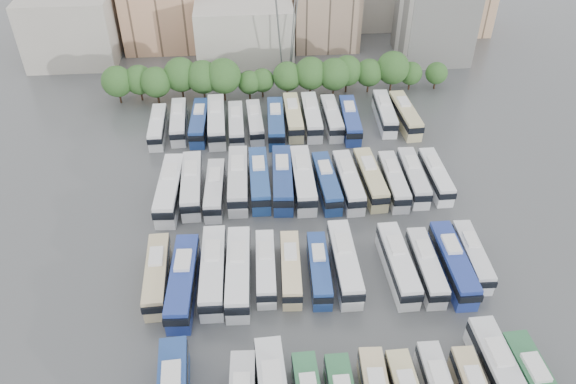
{
  "coord_description": "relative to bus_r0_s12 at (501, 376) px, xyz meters",
  "views": [
    {
      "loc": [
        -6.23,
        -54.22,
        52.04
      ],
      "look_at": [
        -1.08,
        8.25,
        3.0
      ],
      "focal_mm": 35.0,
      "sensor_mm": 36.0,
      "label": 1
    }
  ],
  "objects": [
    {
      "name": "bus_r1_s6",
      "position": [
        -20.1,
        17.22,
        -0.31
      ],
      "size": [
        2.93,
        11.15,
        3.47
      ],
      "rotation": [
        0.0,
        0.0,
        -0.05
      ],
      "color": "beige",
      "rests_on": "ground"
    },
    {
      "name": "bus_r2_s6",
      "position": [
        -19.78,
        35.4,
        0.05
      ],
      "size": [
        3.57,
        13.5,
        4.2
      ],
      "rotation": [
        0.0,
        0.0,
        -0.05
      ],
      "color": "navy",
      "rests_on": "ground"
    },
    {
      "name": "bus_r2_s1",
      "position": [
        -36.3,
        34.23,
        0.08
      ],
      "size": [
        3.63,
        13.7,
        4.26
      ],
      "rotation": [
        0.0,
        0.0,
        -0.05
      ],
      "color": "white",
      "rests_on": "ground"
    },
    {
      "name": "bus_r2_s2",
      "position": [
        -33.21,
        35.18,
        -0.01
      ],
      "size": [
        3.16,
        13.07,
        4.08
      ],
      "rotation": [
        0.0,
        0.0,
        0.03
      ],
      "color": "silver",
      "rests_on": "ground"
    },
    {
      "name": "bus_r3_s3",
      "position": [
        -29.88,
        53.04,
        0.05
      ],
      "size": [
        3.29,
        13.48,
        4.21
      ],
      "rotation": [
        0.0,
        0.0,
        0.03
      ],
      "color": "silver",
      "rests_on": "ground"
    },
    {
      "name": "bus_r3_s0",
      "position": [
        -39.93,
        52.58,
        -0.28
      ],
      "size": [
        2.59,
        11.26,
        3.52
      ],
      "rotation": [
        0.0,
        0.0,
        0.01
      ],
      "color": "silver",
      "rests_on": "ground"
    },
    {
      "name": "bus_r3_s12",
      "position": [
        -0.21,
        53.73,
        -0.16
      ],
      "size": [
        3.13,
        12.11,
        3.77
      ],
      "rotation": [
        0.0,
        0.0,
        -0.04
      ],
      "color": "silver",
      "rests_on": "ground"
    },
    {
      "name": "bus_r1_s7",
      "position": [
        -16.6,
        16.8,
        -0.32
      ],
      "size": [
        2.79,
        11.08,
        3.45
      ],
      "rotation": [
        0.0,
        0.0,
        -0.04
      ],
      "color": "navy",
      "rests_on": "ground"
    },
    {
      "name": "bus_r2_s10",
      "position": [
        -6.63,
        34.64,
        -0.11
      ],
      "size": [
        3.29,
        12.44,
        3.87
      ],
      "rotation": [
        0.0,
        0.0,
        0.05
      ],
      "color": "#C5BB87",
      "rests_on": "ground"
    },
    {
      "name": "bus_r0_s12",
      "position": [
        0.0,
        0.0,
        0.0
      ],
      "size": [
        3.23,
        13.13,
        4.1
      ],
      "rotation": [
        0.0,
        0.0,
        0.03
      ],
      "color": "silver",
      "rests_on": "ground"
    },
    {
      "name": "bus_r2_s4",
      "position": [
        -26.37,
        35.75,
        0.05
      ],
      "size": [
        3.2,
        13.46,
        4.2
      ],
      "rotation": [
        0.0,
        0.0,
        -0.02
      ],
      "color": "silver",
      "rests_on": "ground"
    },
    {
      "name": "bus_r2_s11",
      "position": [
        -3.27,
        33.92,
        -0.19
      ],
      "size": [
        2.63,
        11.8,
        3.7
      ],
      "rotation": [
        0.0,
        0.0,
        -0.0
      ],
      "color": "silver",
      "rests_on": "ground"
    },
    {
      "name": "bus_r3_s5",
      "position": [
        -23.27,
        52.72,
        -0.28
      ],
      "size": [
        2.86,
        11.29,
        3.52
      ],
      "rotation": [
        0.0,
        0.0,
        0.04
      ],
      "color": "silver",
      "rests_on": "ground"
    },
    {
      "name": "bus_r2_s7",
      "position": [
        -16.73,
        35.08,
        0.05
      ],
      "size": [
        2.95,
        13.38,
        4.2
      ],
      "rotation": [
        0.0,
        0.0,
        -0.0
      ],
      "color": "silver",
      "rests_on": "ground"
    },
    {
      "name": "tree_line",
      "position": [
        -20.62,
        64.76,
        2.48
      ],
      "size": [
        65.61,
        7.98,
        8.35
      ],
      "color": "black",
      "rests_on": "ground"
    },
    {
      "name": "bus_r2_s13",
      "position": [
        3.41,
        34.65,
        -0.26
      ],
      "size": [
        2.6,
        11.4,
        3.57
      ],
      "rotation": [
        0.0,
        0.0,
        0.01
      ],
      "color": "silver",
      "rests_on": "ground"
    },
    {
      "name": "bus_r3_s13",
      "position": [
        3.19,
        52.66,
        -0.09
      ],
      "size": [
        3.35,
        12.6,
        3.92
      ],
      "rotation": [
        0.0,
        0.0,
        0.05
      ],
      "color": "#C9BD8A",
      "rests_on": "ground"
    },
    {
      "name": "bus_r3_s7",
      "position": [
        -16.56,
        53.67,
        -0.11
      ],
      "size": [
        2.76,
        12.35,
        3.87
      ],
      "rotation": [
        0.0,
        0.0,
        0.01
      ],
      "color": "beige",
      "rests_on": "ground"
    },
    {
      "name": "bus_r1_s1",
      "position": [
        -36.49,
        17.35,
        -0.16
      ],
      "size": [
        2.97,
        12.07,
        3.76
      ],
      "rotation": [
        0.0,
        0.0,
        0.03
      ],
      "color": "#C3B186",
      "rests_on": "ground"
    },
    {
      "name": "ground",
      "position": [
        -18.23,
        22.68,
        -2.01
      ],
      "size": [
        220.0,
        220.0,
        0.0
      ],
      "primitive_type": "plane",
      "color": "#424447",
      "rests_on": "ground"
    },
    {
      "name": "bus_r3_s9",
      "position": [
        -9.8,
        52.97,
        -0.2
      ],
      "size": [
        2.72,
        11.78,
        3.69
      ],
      "rotation": [
        0.0,
        0.0,
        0.01
      ],
      "color": "silver",
      "rests_on": "ground"
    },
    {
      "name": "bus_r2_s8",
      "position": [
        -13.29,
        34.27,
        -0.15
      ],
      "size": [
        3.26,
        12.22,
        3.8
      ],
      "rotation": [
        0.0,
        0.0,
        0.05
      ],
      "color": "navy",
      "rests_on": "ground"
    },
    {
      "name": "city_buildings",
      "position": [
        -25.7,
        94.55,
        5.86
      ],
      "size": [
        102.0,
        35.0,
        20.0
      ],
      "color": "#9E998E",
      "rests_on": "ground"
    },
    {
      "name": "bus_r1_s10",
      "position": [
        -6.74,
        16.69,
        -0.09
      ],
      "size": [
        3.0,
        12.53,
        3.91
      ],
      "rotation": [
        0.0,
        0.0,
        0.02
      ],
      "color": "silver",
      "rests_on": "ground"
    },
    {
      "name": "bus_r1_s8",
      "position": [
        -13.33,
        17.44,
        -0.05
      ],
      "size": [
        2.8,
        12.75,
        4.0
      ],
      "rotation": [
        0.0,
        0.0,
        0.0
      ],
      "color": "silver",
      "rests_on": "ground"
    },
    {
      "name": "bus_r3_s2",
      "position": [
        -32.86,
        53.19,
        -0.15
      ],
      "size": [
        3.15,
        12.17,
        3.79
      ],
      "rotation": [
        0.0,
        0.0,
        -0.04
      ],
      "color": "navy",
      "rests_on": "ground"
    },
    {
      "name": "bus_r3_s6",
      "position": [
        -19.71,
        51.78,
        -0.05
      ],
      "size": [
        3.24,
        12.83,
        4.0
      ],
      "rotation": [
        0.0,
        0.0,
        -0.04
      ],
      "color": "navy",
      "rests_on": "ground"
    },
    {
      "name": "bus_r3_s1",
      "position": [
        -36.46,
        53.86,
        -0.2
      ],
      "size": [
        3.01,
        11.85,
        3.69
      ],
      "rotation": [
        0.0,
        0.0,
        0.04
      ],
      "color": "silver",
      "rests_on": "ground"
    },
    {
      "name": "bus_r1_s2",
      "position": [
        -33.22,
        15.82,
        0.04
      ],
      "size": [
        3.53,
        13.44,
        4.18
      ],
      "rotation": [
        0.0,
        0.0,
        -0.05
      ],
      "color": "navy",
      "rests_on": "ground"
    },
    {
      "name": "bus_r1_s4",
      "position": [
        -26.57,
        16.79,
        0.03
      ],
      "size": [
        3.33,
        13.33,
        4.16
      ],
      "rotation": [
        0.0,
        0.0,
        -0.03
      ],
      "color": "silver",
      "rests_on": "ground"
    },
    {
      "name": "bus_r1_s12",
      "position": [
        0.13,
        16.18,
        -0.05
      ],
      "size": [
        2.84,
        12.72,
        3.99
      ],
      "rotation": [
        0.0,
        0.0,
        0.01
      ],
      "color": "navy",
      "rests_on": "ground"
    },
    {
      "name": "bus_r1_s3",
      "position": [
        -29.66,
        17.27,
        0.03
      ],
      "size": [
        3.12,
        13.27,
        4.15
      ],
      "rotation": [
        0.0,
        0.0,
        -0.02
      ],
      "color": "silver",
      "rests_on": "ground"
    },
    {
      "name": "bus_r2_s5",
      "position": [
        -23.22,
        35.67,
        -0.03
      ],
      "size": [
        2.88,
        12.89,
        4.04
      ],
      "rotation": [
        0.0,
        0.0,
        0.01
      ],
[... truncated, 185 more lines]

